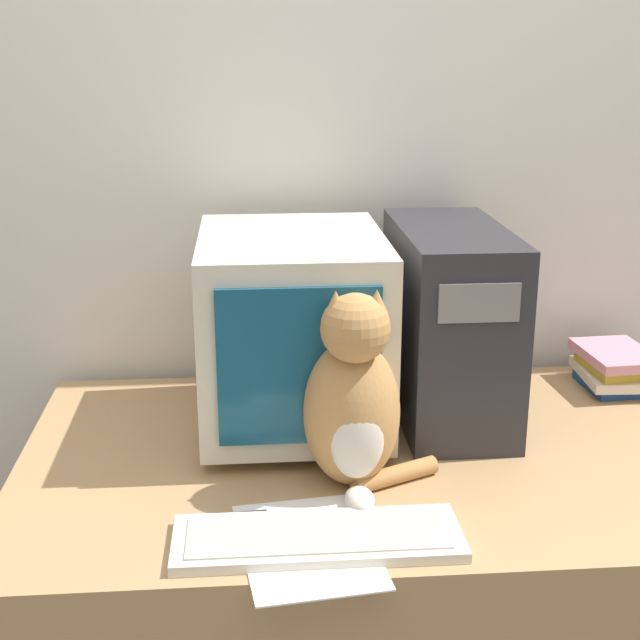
{
  "coord_description": "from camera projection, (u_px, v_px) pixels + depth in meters",
  "views": [
    {
      "loc": [
        -0.26,
        -1.16,
        1.54
      ],
      "look_at": [
        -0.13,
        0.45,
        1.03
      ],
      "focal_mm": 50.0,
      "sensor_mm": 36.0,
      "label": 1
    }
  ],
  "objects": [
    {
      "name": "pen",
      "position": [
        228.0,
        515.0,
        1.52
      ],
      "size": [
        0.13,
        0.02,
        0.01
      ],
      "color": "black",
      "rests_on": "desk"
    },
    {
      "name": "cat",
      "position": [
        353.0,
        403.0,
        1.59
      ],
      "size": [
        0.26,
        0.23,
        0.38
      ],
      "rotation": [
        0.0,
        0.0,
        0.03
      ],
      "color": "#B7844C",
      "rests_on": "desk"
    },
    {
      "name": "desk",
      "position": [
        383.0,
        614.0,
        1.88
      ],
      "size": [
        1.45,
        0.87,
        0.76
      ],
      "color": "tan",
      "rests_on": "ground_plane"
    },
    {
      "name": "computer_tower",
      "position": [
        449.0,
        323.0,
        1.89
      ],
      "size": [
        0.22,
        0.47,
        0.41
      ],
      "color": "#28282D",
      "rests_on": "desk"
    },
    {
      "name": "keyboard",
      "position": [
        318.0,
        538.0,
        1.44
      ],
      "size": [
        0.47,
        0.16,
        0.02
      ],
      "color": "silver",
      "rests_on": "desk"
    },
    {
      "name": "paper_sheet",
      "position": [
        307.0,
        545.0,
        1.44
      ],
      "size": [
        0.25,
        0.32,
        0.0
      ],
      "color": "white",
      "rests_on": "desk"
    },
    {
      "name": "wall_back",
      "position": [
        359.0,
        168.0,
        2.1
      ],
      "size": [
        7.0,
        0.05,
        2.5
      ],
      "color": "silver",
      "rests_on": "ground_plane"
    },
    {
      "name": "crt_monitor",
      "position": [
        292.0,
        329.0,
        1.83
      ],
      "size": [
        0.37,
        0.48,
        0.41
      ],
      "color": "beige",
      "rests_on": "desk"
    },
    {
      "name": "book_stack",
      "position": [
        614.0,
        368.0,
        2.07
      ],
      "size": [
        0.16,
        0.21,
        0.09
      ],
      "color": "#234793",
      "rests_on": "desk"
    }
  ]
}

